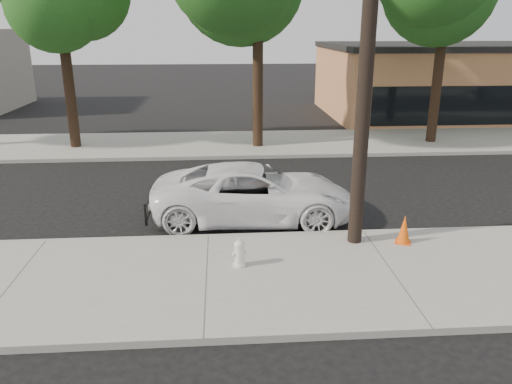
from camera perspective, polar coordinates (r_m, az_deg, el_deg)
ground at (r=14.72m, az=-5.30°, el=-2.24°), size 120.00×120.00×0.00m
near_sidewalk at (r=10.77m, az=-5.69°, el=-9.96°), size 90.00×4.40×0.15m
far_sidewalk at (r=22.85m, az=-4.96°, el=5.47°), size 90.00×5.00×0.15m
curb_near at (r=12.75m, az=-5.46°, el=-5.26°), size 90.00×0.12×0.16m
building_main at (r=33.77m, az=23.98°, el=11.51°), size 18.00×10.00×4.00m
utility_pole at (r=11.54m, az=12.60°, el=15.62°), size 1.40×0.34×9.00m
tree_b at (r=22.71m, az=-21.21°, el=19.74°), size 4.34×4.20×8.45m
police_cruiser at (r=13.84m, az=-0.20°, el=-0.11°), size 5.70×2.83×1.55m
fire_hydrant at (r=11.02m, az=-1.92°, el=-7.04°), size 0.32×0.29×0.60m
traffic_cone at (r=12.65m, az=16.56°, el=-4.13°), size 0.48×0.48×0.70m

